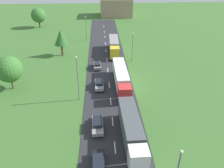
# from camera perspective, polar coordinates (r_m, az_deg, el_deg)

# --- Properties ---
(road) EXTENTS (10.00, 140.00, 0.06)m
(road) POSITION_cam_1_polar(r_m,az_deg,el_deg) (40.37, -0.07, -7.01)
(road) COLOR #2B2B30
(road) RESTS_ON ground
(lane_marking_centre) EXTENTS (0.16, 123.95, 0.01)m
(lane_marking_centre) POSITION_cam_1_polar(r_m,az_deg,el_deg) (38.29, 0.14, -9.20)
(lane_marking_centre) COLOR white
(lane_marking_centre) RESTS_ON road
(truck_lead) EXTENTS (2.83, 13.05, 3.70)m
(truck_lead) POSITION_cam_1_polar(r_m,az_deg,el_deg) (33.42, 4.88, -11.21)
(truck_lead) COLOR white
(truck_lead) RESTS_ON road
(truck_second) EXTENTS (2.71, 14.54, 3.62)m
(truck_second) POSITION_cam_1_polar(r_m,az_deg,el_deg) (47.42, 2.30, 1.77)
(truck_second) COLOR red
(truck_second) RESTS_ON road
(truck_third) EXTENTS (2.77, 12.49, 3.73)m
(truck_third) POSITION_cam_1_polar(r_m,az_deg,el_deg) (65.51, 0.50, 9.58)
(truck_third) COLOR yellow
(truck_third) RESTS_ON road
(car_second) EXTENTS (1.86, 4.52, 1.49)m
(car_second) POSITION_cam_1_polar(r_m,az_deg,el_deg) (30.68, -3.40, -19.18)
(car_second) COLOR black
(car_second) RESTS_ON road
(car_third) EXTENTS (1.83, 4.62, 1.49)m
(car_third) POSITION_cam_1_polar(r_m,az_deg,el_deg) (36.38, -3.64, -10.08)
(car_third) COLOR gray
(car_third) RESTS_ON road
(car_fourth) EXTENTS (1.85, 4.45, 1.48)m
(car_fourth) POSITION_cam_1_polar(r_m,az_deg,el_deg) (47.42, -3.23, -0.06)
(car_fourth) COLOR #8C939E
(car_fourth) RESTS_ON road
(car_fifth) EXTENTS (1.97, 4.34, 1.43)m
(car_fifth) POSITION_cam_1_polar(r_m,az_deg,el_deg) (56.23, -3.72, 4.71)
(car_fifth) COLOR gray
(car_fifth) RESTS_ON road
(lamppost_second) EXTENTS (0.36, 0.36, 8.87)m
(lamppost_second) POSITION_cam_1_polar(r_m,az_deg,el_deg) (41.83, -8.57, 1.83)
(lamppost_second) COLOR slate
(lamppost_second) RESTS_ON ground
(lamppost_third) EXTENTS (0.36, 0.36, 7.60)m
(lamppost_third) POSITION_cam_1_polar(r_m,az_deg,el_deg) (59.43, 5.14, 9.57)
(lamppost_third) COLOR slate
(lamppost_third) RESTS_ON ground
(lamppost_fourth) EXTENTS (0.36, 0.36, 7.98)m
(lamppost_fourth) POSITION_cam_1_polar(r_m,az_deg,el_deg) (76.32, -6.54, 13.95)
(lamppost_fourth) COLOR slate
(lamppost_fourth) RESTS_ON ground
(tree_oak) EXTENTS (5.36, 5.36, 7.12)m
(tree_oak) POSITION_cam_1_polar(r_m,az_deg,el_deg) (49.86, -24.40, 3.39)
(tree_oak) COLOR #513823
(tree_oak) RESTS_ON ground
(tree_birch) EXTENTS (5.57, 5.57, 7.46)m
(tree_birch) POSITION_cam_1_polar(r_m,az_deg,el_deg) (96.45, -17.93, 16.01)
(tree_birch) COLOR #513823
(tree_birch) RESTS_ON ground
(tree_maple) EXTENTS (3.71, 3.71, 7.19)m
(tree_maple) POSITION_cam_1_polar(r_m,az_deg,el_deg) (64.33, -12.68, 11.25)
(tree_maple) COLOR #513823
(tree_maple) RESTS_ON ground
(distant_building) EXTENTS (14.45, 13.14, 8.04)m
(distant_building) POSITION_cam_1_polar(r_m,az_deg,el_deg) (113.58, 0.97, 18.70)
(distant_building) COLOR #9E846B
(distant_building) RESTS_ON ground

